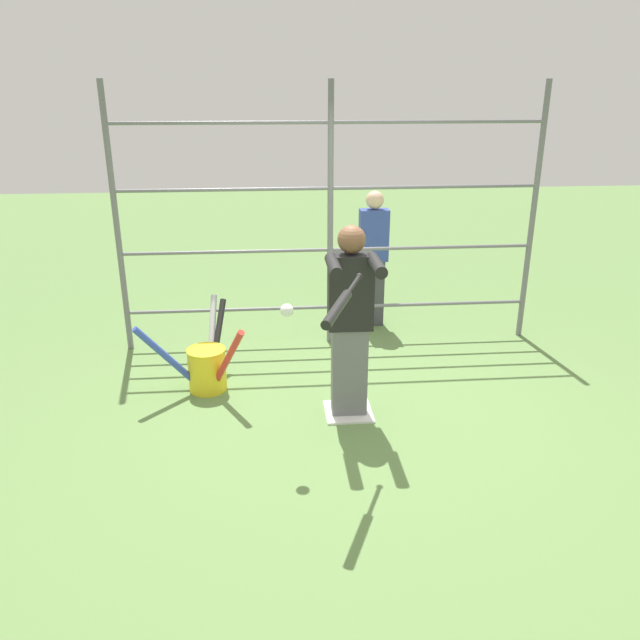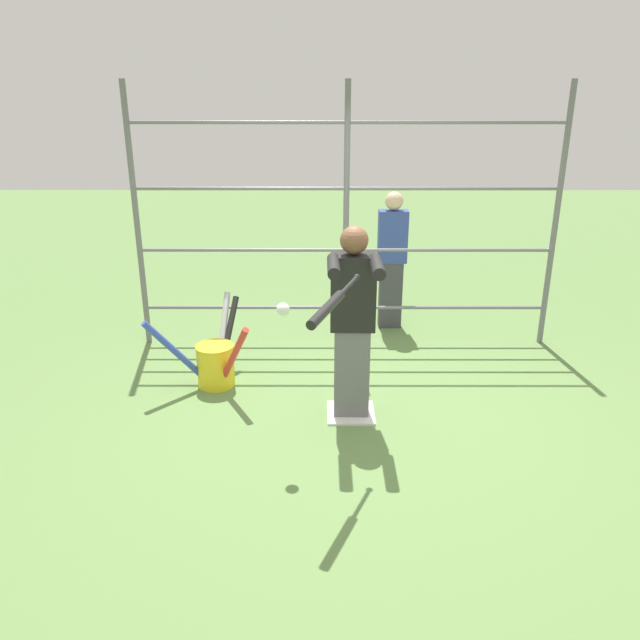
{
  "view_description": "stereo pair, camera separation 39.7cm",
  "coord_description": "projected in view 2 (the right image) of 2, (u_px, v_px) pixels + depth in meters",
  "views": [
    {
      "loc": [
        0.65,
        4.68,
        2.65
      ],
      "look_at": [
        0.26,
        0.21,
        0.94
      ],
      "focal_mm": 35.0,
      "sensor_mm": 36.0,
      "label": 1
    },
    {
      "loc": [
        0.26,
        4.7,
        2.65
      ],
      "look_at": [
        0.26,
        0.21,
        0.94
      ],
      "focal_mm": 35.0,
      "sensor_mm": 36.0,
      "label": 2
    }
  ],
  "objects": [
    {
      "name": "baseball_bat_swinging",
      "position": [
        330.0,
        305.0,
        4.01
      ],
      "size": [
        0.37,
        0.82,
        0.12
      ],
      "color": "black"
    },
    {
      "name": "softball_in_flight",
      "position": [
        283.0,
        309.0,
        4.44
      ],
      "size": [
        0.1,
        0.1,
        0.1
      ],
      "color": "white"
    },
    {
      "name": "fence_backstop",
      "position": [
        346.0,
        220.0,
        6.35
      ],
      "size": [
        4.34,
        0.06,
        2.69
      ],
      "color": "slate",
      "rests_on": "ground"
    },
    {
      "name": "bystander_behind_fence",
      "position": [
        392.0,
        259.0,
        6.99
      ],
      "size": [
        0.32,
        0.2,
        1.56
      ],
      "color": "#3F3F47",
      "rests_on": "ground"
    },
    {
      "name": "batter",
      "position": [
        353.0,
        318.0,
        5.01
      ],
      "size": [
        0.42,
        0.55,
        1.63
      ],
      "color": "slate",
      "rests_on": "ground"
    },
    {
      "name": "bat_bucket",
      "position": [
        216.0,
        361.0,
        5.78
      ],
      "size": [
        0.98,
        1.08,
        0.73
      ],
      "color": "yellow",
      "rests_on": "ground"
    },
    {
      "name": "ground_plane",
      "position": [
        351.0,
        414.0,
        5.33
      ],
      "size": [
        24.0,
        24.0,
        0.0
      ],
      "primitive_type": "plane",
      "color": "#608447"
    },
    {
      "name": "home_plate",
      "position": [
        351.0,
        413.0,
        5.33
      ],
      "size": [
        0.4,
        0.4,
        0.02
      ],
      "color": "white",
      "rests_on": "ground"
    }
  ]
}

